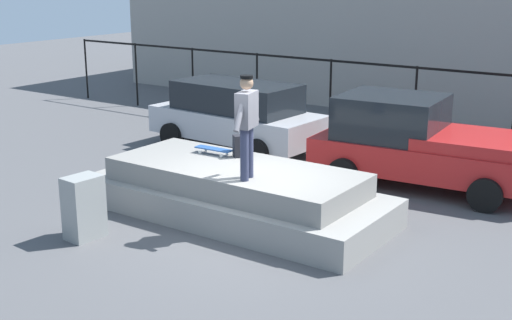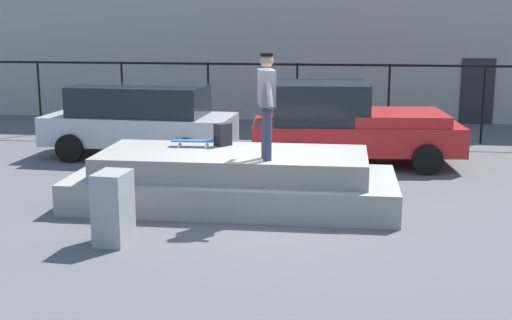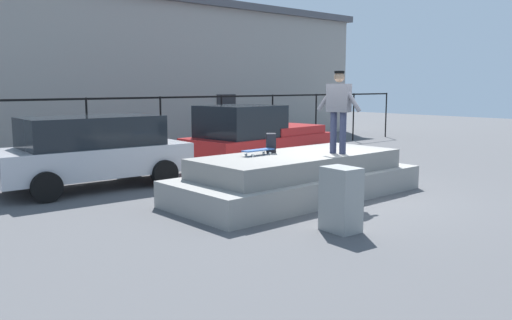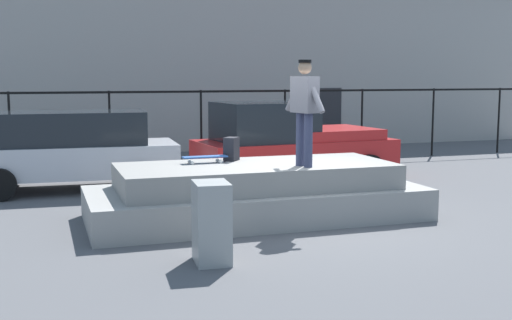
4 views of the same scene
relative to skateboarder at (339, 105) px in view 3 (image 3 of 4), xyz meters
name	(u,v)px [view 3 (image 3 of 4)]	position (x,y,z in m)	size (l,w,h in m)	color
ground_plane	(334,196)	(0.01, 0.07, -1.96)	(60.00, 60.00, 0.00)	#4C4C4F
concrete_ledge	(298,178)	(-0.64, 0.54, -1.53)	(5.65, 2.34, 0.94)	gray
skateboarder	(339,105)	(0.00, 0.00, 0.00)	(0.35, 1.00, 1.74)	#2D334C
skateboard	(258,150)	(-1.44, 0.93, -0.92)	(0.78, 0.25, 0.12)	#264C8C
backpack	(271,143)	(-0.92, 1.09, -0.81)	(0.28, 0.20, 0.41)	black
car_silver_hatchback_near	(93,150)	(-3.48, 4.41, -1.07)	(4.46, 2.21, 1.67)	#B7B7BC
car_red_pickup_mid	(256,137)	(1.35, 4.17, -1.05)	(4.68, 2.50, 1.82)	#B21E1E
utility_box	(341,199)	(-2.03, -1.78, -1.43)	(0.44, 0.60, 1.06)	gray
fence_row	(161,116)	(0.01, 7.16, -0.53)	(24.06, 0.06, 2.04)	black
warehouse_building	(64,71)	(0.01, 14.72, 0.99)	(26.85, 8.76, 5.88)	gray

